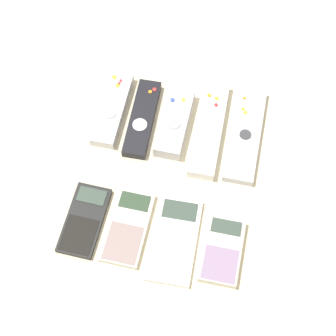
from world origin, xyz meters
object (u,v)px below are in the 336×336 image
remote_1 (142,118)px  remote_0 (112,109)px  calculator_3 (222,250)px  calculator_0 (85,220)px  remote_2 (175,122)px  remote_4 (245,134)px  calculator_1 (128,227)px  remote_3 (209,128)px  calculator_2 (175,240)px

remote_1 → remote_0: bearing=170.4°
calculator_3 → calculator_0: bearing=178.2°
remote_0 → calculator_0: remote_0 is taller
remote_2 → remote_4: size_ratio=0.72×
remote_1 → calculator_0: remote_1 is taller
remote_0 → calculator_3: (0.26, -0.24, -0.00)m
remote_0 → remote_2: 0.13m
remote_4 → calculator_3: size_ratio=1.74×
remote_0 → remote_1: (0.06, -0.01, -0.00)m
remote_4 → calculator_1: (-0.18, -0.23, -0.00)m
remote_0 → calculator_0: (0.01, -0.24, -0.00)m
remote_4 → calculator_0: bearing=-137.3°
calculator_0 → calculator_3: (0.25, -0.01, 0.00)m
remote_0 → remote_2: bearing=-3.3°
remote_3 → calculator_0: 0.29m
remote_3 → remote_4: size_ratio=1.02×
remote_3 → calculator_0: bearing=-129.5°
remote_4 → calculator_3: bearing=-91.1°
remote_2 → calculator_1: 0.23m
calculator_3 → calculator_2: bearing=177.3°
remote_1 → calculator_2: (0.11, -0.23, -0.00)m
remote_3 → calculator_1: size_ratio=1.50×
remote_1 → calculator_3: size_ratio=1.43×
remote_3 → calculator_2: 0.23m
remote_0 → calculator_1: 0.25m
remote_4 → remote_3: bearing=-177.3°
remote_2 → calculator_0: size_ratio=1.11×
calculator_0 → calculator_3: size_ratio=1.13×
remote_1 → calculator_2: remote_1 is taller
remote_4 → calculator_1: bearing=-127.0°
calculator_2 → remote_1: bearing=114.1°
remote_0 → calculator_2: remote_0 is taller
calculator_0 → calculator_2: 0.16m
remote_3 → calculator_2: (-0.02, -0.23, -0.01)m
remote_0 → calculator_1: (0.09, -0.23, -0.00)m
remote_0 → remote_2: size_ratio=1.11×
remote_2 → remote_1: bearing=-177.9°
calculator_2 → remote_3: bearing=83.5°
remote_4 → calculator_1: remote_4 is taller
remote_2 → calculator_2: bearing=-77.6°
remote_2 → calculator_1: bearing=-98.7°
remote_3 → remote_4: remote_3 is taller
remote_2 → calculator_0: 0.26m
remote_1 → remote_3: bearing=-0.1°
calculator_1 → calculator_3: calculator_3 is taller
remote_1 → calculator_3: (0.20, -0.23, -0.00)m
remote_2 → calculator_3: 0.27m
remote_0 → remote_1: size_ratio=0.97×
remote_2 → calculator_0: bearing=-116.3°
calculator_0 → remote_1: bearing=78.7°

